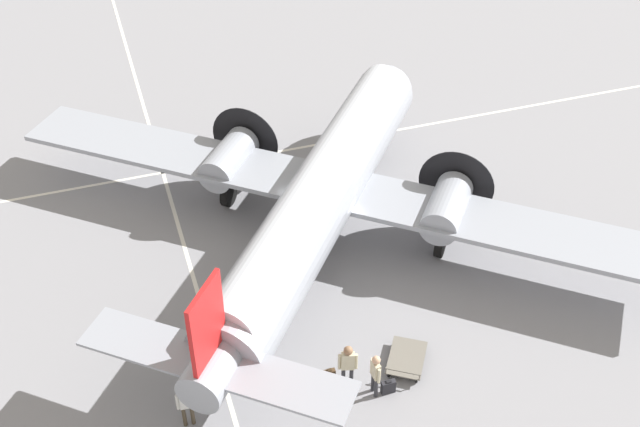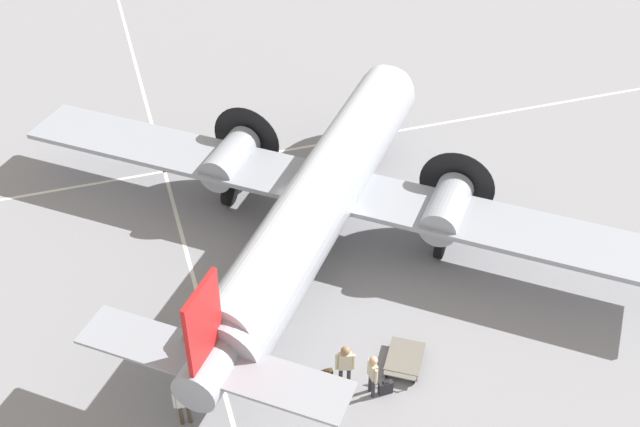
{
  "view_description": "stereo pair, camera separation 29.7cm",
  "coord_description": "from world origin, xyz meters",
  "px_view_note": "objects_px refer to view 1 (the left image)",
  "views": [
    {
      "loc": [
        -7.29,
        -22.52,
        20.77
      ],
      "look_at": [
        0.0,
        0.0,
        1.68
      ],
      "focal_mm": 45.0,
      "sensor_mm": 36.0,
      "label": 1
    },
    {
      "loc": [
        -7.01,
        -22.61,
        20.77
      ],
      "look_at": [
        0.0,
        0.0,
        1.68
      ],
      "focal_mm": 45.0,
      "sensor_mm": 36.0,
      "label": 2
    }
  ],
  "objects_px": {
    "suitcase_upright_spare": "(329,375)",
    "ramp_agent": "(348,363)",
    "suitcase_near_door": "(388,387)",
    "crew_foreground": "(186,401)",
    "passenger_boarding": "(375,371)",
    "baggage_cart": "(407,359)",
    "airliner_main": "(324,189)"
  },
  "relations": [
    {
      "from": "passenger_boarding",
      "to": "baggage_cart",
      "type": "height_order",
      "value": "passenger_boarding"
    },
    {
      "from": "crew_foreground",
      "to": "airliner_main",
      "type": "bearing_deg",
      "value": 49.01
    },
    {
      "from": "suitcase_upright_spare",
      "to": "suitcase_near_door",
      "type": "bearing_deg",
      "value": -32.18
    },
    {
      "from": "airliner_main",
      "to": "passenger_boarding",
      "type": "height_order",
      "value": "airliner_main"
    },
    {
      "from": "passenger_boarding",
      "to": "suitcase_near_door",
      "type": "xyz_separation_m",
      "value": [
        0.44,
        -0.1,
        -0.81
      ]
    },
    {
      "from": "suitcase_upright_spare",
      "to": "ramp_agent",
      "type": "bearing_deg",
      "value": -39.96
    },
    {
      "from": "baggage_cart",
      "to": "suitcase_upright_spare",
      "type": "bearing_deg",
      "value": 119.47
    },
    {
      "from": "baggage_cart",
      "to": "ramp_agent",
      "type": "bearing_deg",
      "value": 129.18
    },
    {
      "from": "crew_foreground",
      "to": "suitcase_near_door",
      "type": "distance_m",
      "value": 6.44
    },
    {
      "from": "suitcase_upright_spare",
      "to": "baggage_cart",
      "type": "height_order",
      "value": "baggage_cart"
    },
    {
      "from": "crew_foreground",
      "to": "suitcase_upright_spare",
      "type": "distance_m",
      "value": 4.77
    },
    {
      "from": "passenger_boarding",
      "to": "ramp_agent",
      "type": "distance_m",
      "value": 0.91
    },
    {
      "from": "passenger_boarding",
      "to": "suitcase_near_door",
      "type": "relative_size",
      "value": 3.15
    },
    {
      "from": "airliner_main",
      "to": "passenger_boarding",
      "type": "xyz_separation_m",
      "value": [
        -0.8,
        -7.68,
        -1.46
      ]
    },
    {
      "from": "suitcase_near_door",
      "to": "suitcase_upright_spare",
      "type": "height_order",
      "value": "suitcase_near_door"
    },
    {
      "from": "crew_foreground",
      "to": "suitcase_upright_spare",
      "type": "relative_size",
      "value": 3.37
    },
    {
      "from": "airliner_main",
      "to": "baggage_cart",
      "type": "bearing_deg",
      "value": -136.15
    },
    {
      "from": "passenger_boarding",
      "to": "baggage_cart",
      "type": "xyz_separation_m",
      "value": [
        1.45,
        0.8,
        -0.79
      ]
    },
    {
      "from": "passenger_boarding",
      "to": "ramp_agent",
      "type": "xyz_separation_m",
      "value": [
        -0.74,
        0.54,
        0.08
      ]
    },
    {
      "from": "airliner_main",
      "to": "suitcase_near_door",
      "type": "distance_m",
      "value": 8.12
    },
    {
      "from": "ramp_agent",
      "to": "crew_foreground",
      "type": "bearing_deg",
      "value": -165.39
    },
    {
      "from": "baggage_cart",
      "to": "airliner_main",
      "type": "bearing_deg",
      "value": 37.75
    },
    {
      "from": "crew_foreground",
      "to": "ramp_agent",
      "type": "xyz_separation_m",
      "value": [
        5.16,
        -0.11,
        0.04
      ]
    },
    {
      "from": "crew_foreground",
      "to": "passenger_boarding",
      "type": "bearing_deg",
      "value": -3.66
    },
    {
      "from": "crew_foreground",
      "to": "passenger_boarding",
      "type": "relative_size",
      "value": 1.04
    },
    {
      "from": "airliner_main",
      "to": "crew_foreground",
      "type": "xyz_separation_m",
      "value": [
        -6.7,
        -7.03,
        -1.42
      ]
    },
    {
      "from": "crew_foreground",
      "to": "baggage_cart",
      "type": "xyz_separation_m",
      "value": [
        7.35,
        0.15,
        -0.83
      ]
    },
    {
      "from": "passenger_boarding",
      "to": "ramp_agent",
      "type": "bearing_deg",
      "value": 49.64
    },
    {
      "from": "airliner_main",
      "to": "baggage_cart",
      "type": "relative_size",
      "value": 10.88
    },
    {
      "from": "passenger_boarding",
      "to": "crew_foreground",
      "type": "bearing_deg",
      "value": 79.51
    },
    {
      "from": "passenger_boarding",
      "to": "suitcase_upright_spare",
      "type": "distance_m",
      "value": 1.73
    },
    {
      "from": "suitcase_upright_spare",
      "to": "baggage_cart",
      "type": "bearing_deg",
      "value": -2.9
    }
  ]
}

